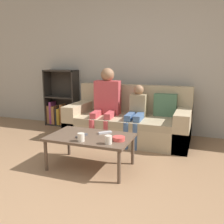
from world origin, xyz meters
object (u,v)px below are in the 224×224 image
Objects in this scene: bookshelf at (62,105)px; coffee_table at (90,139)px; person_adult at (106,99)px; snack_bowl at (119,139)px; person_child at (136,111)px; cup_far at (81,137)px; cup_near at (108,140)px; tv_remote_1 at (82,136)px; tv_remote_0 at (105,133)px; couch at (129,122)px.

coffee_table is at bearing -49.61° from bookshelf.
person_adult reaches higher than snack_bowl.
cup_far is at bearing -103.82° from person_child.
cup_near reaches higher than snack_bowl.
bookshelf is 1.28m from person_adult.
coffee_table is at bearing 147.77° from cup_near.
cup_far is (-0.29, -1.33, -0.06)m from person_child.
cup_near is 1.01× the size of cup_far.
person_child is 1.36m from cup_far.
bookshelf is at bearing 160.57° from person_child.
bookshelf is 6.22× the size of tv_remote_1.
tv_remote_0 is (-0.15, -0.96, -0.10)m from person_child.
snack_bowl is at bearing -43.59° from bookshelf.
person_child is 5.75× the size of tv_remote_0.
couch is at bearing 136.50° from person_child.
snack_bowl reaches higher than coffee_table.
cup_near is at bearing -4.90° from tv_remote_1.
couch is 1.97× the size of coffee_table.
tv_remote_0 is (0.38, -1.01, -0.26)m from person_adult.
person_adult is 6.60× the size of tv_remote_1.
coffee_table is (1.40, -1.65, -0.04)m from bookshelf.
tv_remote_0 is at bearing 117.21° from cup_near.
bookshelf is 2.52m from cup_near.
cup_near is at bearing -15.42° from tv_remote_0.
coffee_table is 6.32× the size of tv_remote_0.
cup_near is (0.19, -1.44, 0.17)m from couch.
person_adult is at bearing 99.81° from cup_far.
cup_far is at bearing -85.29° from person_adult.
cup_far is 0.59× the size of tv_remote_0.
couch reaches higher than tv_remote_0.
cup_far is at bearing -53.30° from bookshelf.
coffee_table is at bearing -81.90° from tv_remote_0.
bookshelf is 6.97× the size of tv_remote_0.
couch is 1.79× the size of bookshelf.
tv_remote_0 is 0.32m from snack_bowl.
bookshelf is 2.16m from tv_remote_1.
snack_bowl is (0.46, 0.01, 0.01)m from tv_remote_1.
person_child reaches higher than couch.
couch reaches higher than coffee_table.
couch is at bearing 84.45° from coffee_table.
coffee_table is at bearing -82.93° from person_adult.
cup_far reaches higher than coffee_table.
tv_remote_0 is at bearing 50.72° from coffee_table.
cup_far is at bearing -95.23° from couch.
bookshelf is at bearing -176.92° from tv_remote_0.
bookshelf reaches higher than tv_remote_0.
couch is 20.76× the size of cup_near.
bookshelf is at bearing 152.29° from person_adult.
cup_near is 0.60× the size of tv_remote_0.
snack_bowl is (0.07, 0.15, -0.02)m from cup_near.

